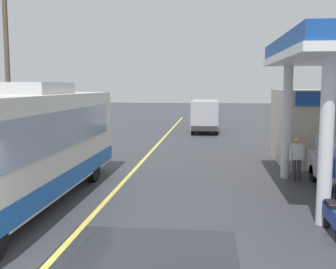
# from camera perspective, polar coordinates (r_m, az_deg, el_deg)

# --- Properties ---
(ground) EXTENTS (120.00, 120.00, 0.00)m
(ground) POSITION_cam_1_polar(r_m,az_deg,el_deg) (26.80, -0.94, -0.83)
(ground) COLOR #38383D
(lane_divider_stripe) EXTENTS (0.16, 50.00, 0.01)m
(lane_divider_stripe) POSITION_cam_1_polar(r_m,az_deg,el_deg) (21.90, -2.53, -2.55)
(lane_divider_stripe) COLOR #D8CC4C
(lane_divider_stripe) RESTS_ON ground
(wet_puddle_patch) EXTENTS (3.99, 3.87, 0.01)m
(wet_puddle_patch) POSITION_cam_1_polar(r_m,az_deg,el_deg) (8.70, -3.76, -17.38)
(wet_puddle_patch) COLOR #26282D
(wet_puddle_patch) RESTS_ON ground
(coach_bus_main) EXTENTS (2.60, 11.04, 3.69)m
(coach_bus_main) POSITION_cam_1_polar(r_m,az_deg,el_deg) (12.66, -19.69, -1.98)
(coach_bus_main) COLOR silver
(coach_bus_main) RESTS_ON ground
(minibus_opposing_lane) EXTENTS (2.04, 6.13, 2.44)m
(minibus_opposing_lane) POSITION_cam_1_polar(r_m,az_deg,el_deg) (32.13, 5.23, 3.05)
(minibus_opposing_lane) COLOR #A5A5AD
(minibus_opposing_lane) RESTS_ON ground
(motorcycle_parked_forecourt) EXTENTS (0.55, 1.80, 0.92)m
(motorcycle_parked_forecourt) POSITION_cam_1_polar(r_m,az_deg,el_deg) (10.65, 22.24, -10.75)
(motorcycle_parked_forecourt) COLOR black
(motorcycle_parked_forecourt) RESTS_ON ground
(pedestrian_by_shop) EXTENTS (0.55, 0.22, 1.66)m
(pedestrian_by_shop) POSITION_cam_1_polar(r_m,az_deg,el_deg) (16.01, 17.70, -2.98)
(pedestrian_by_shop) COLOR #33333F
(pedestrian_by_shop) RESTS_ON ground
(utility_pole_roadside) EXTENTS (1.80, 0.24, 8.57)m
(utility_pole_roadside) POSITION_cam_1_polar(r_m,az_deg,el_deg) (21.30, -21.67, 8.77)
(utility_pole_roadside) COLOR brown
(utility_pole_roadside) RESTS_ON ground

